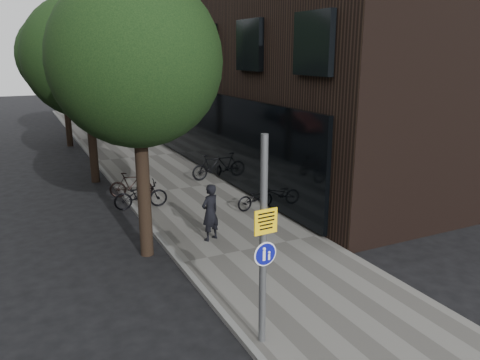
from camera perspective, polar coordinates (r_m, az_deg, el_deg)
ground at (r=10.91m, az=9.25°, el=-15.26°), size 120.00×120.00×0.00m
sidewalk at (r=19.31m, az=-7.36°, el=-1.19°), size 4.50×60.00×0.12m
curb_edge at (r=18.75m, az=-13.87°, el=-2.01°), size 0.15×60.00×0.13m
street_tree_near at (r=12.60m, az=-12.32°, el=13.14°), size 4.40×4.40×7.50m
street_tree_mid at (r=20.94m, az=-18.16°, el=13.52°), size 5.00×5.00×7.80m
street_tree_far at (r=29.88m, az=-20.77°, el=13.63°), size 5.00×5.00×7.80m
signpost at (r=8.61m, az=2.84°, el=-7.61°), size 0.47×0.14×4.05m
pedestrian at (r=13.76m, az=-3.66°, el=-3.96°), size 0.73×0.61×1.71m
parked_bike_facade_near at (r=16.56m, az=2.16°, el=-2.10°), size 1.70×0.73×0.87m
parked_bike_facade_far at (r=20.44m, az=-3.47°, el=1.62°), size 1.85×0.57×1.10m
parked_bike_curb_near at (r=16.97m, az=-12.02°, el=-1.79°), size 1.93×0.80×0.99m
parked_bike_curb_far at (r=18.32m, az=-13.14°, el=-0.59°), size 1.70×0.97×0.98m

